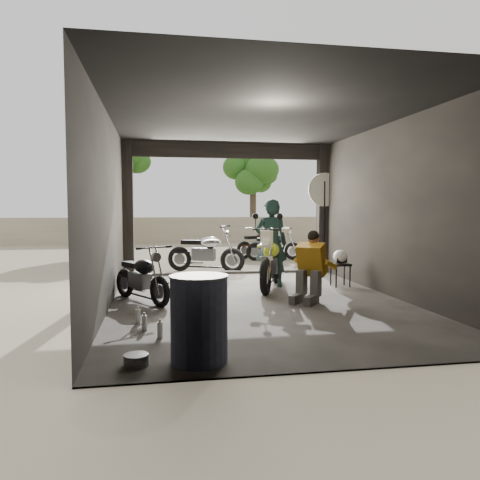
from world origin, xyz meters
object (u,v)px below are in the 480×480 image
object	(u,v)px
outside_bike_b	(260,241)
stool	(340,267)
helmet	(340,257)
main_bike	(272,258)
outside_bike_a	(206,249)
left_bike	(141,274)
sign_post	(324,205)
outside_bike_c	(274,244)
oil_drum	(199,320)
rider	(271,244)
mechanic	(309,268)

from	to	relation	value
outside_bike_b	stool	xyz separation A→B (m)	(0.41, -5.81, -0.12)
stool	helmet	world-z (taller)	helmet
main_bike	outside_bike_a	size ratio (longest dim) A/B	1.07
left_bike	outside_bike_a	size ratio (longest dim) A/B	0.84
outside_bike_a	helmet	bearing A→B (deg)	-113.47
outside_bike_a	sign_post	xyz separation A→B (m)	(2.89, -0.72, 1.10)
outside_bike_c	stool	xyz separation A→B (m)	(0.12, -5.08, -0.10)
outside_bike_c	helmet	size ratio (longest dim) A/B	4.92
sign_post	outside_bike_b	bearing A→B (deg)	87.42
left_bike	outside_bike_b	distance (m)	7.56
helmet	oil_drum	xyz separation A→B (m)	(-3.30, -4.25, -0.17)
left_bike	sign_post	distance (m)	5.39
left_bike	outside_bike_c	world-z (taller)	outside_bike_c
left_bike	outside_bike_b	world-z (taller)	outside_bike_b
outside_bike_c	helmet	bearing A→B (deg)	-178.88
rider	stool	world-z (taller)	rider
outside_bike_b	mechanic	size ratio (longest dim) A/B	1.32
stool	left_bike	bearing A→B (deg)	-168.05
left_bike	rider	world-z (taller)	rider
outside_bike_a	stool	xyz separation A→B (m)	(2.51, -2.76, -0.18)
rider	helmet	world-z (taller)	rider
main_bike	left_bike	size ratio (longest dim) A/B	1.28
main_bike	left_bike	distance (m)	2.72
outside_bike_c	stool	distance (m)	5.08
main_bike	outside_bike_c	size ratio (longest dim) A/B	1.24
outside_bike_b	sign_post	world-z (taller)	sign_post
outside_bike_a	stool	distance (m)	3.73
left_bike	outside_bike_b	xyz separation A→B (m)	(3.59, 6.66, 0.04)
rider	outside_bike_b	bearing A→B (deg)	-90.61
mechanic	rider	bearing A→B (deg)	139.94
stool	oil_drum	world-z (taller)	oil_drum
outside_bike_c	mechanic	distance (m)	6.55
rider	sign_post	distance (m)	2.67
mechanic	sign_post	size ratio (longest dim) A/B	0.48
rider	stool	xyz separation A→B (m)	(1.42, -0.24, -0.49)
outside_bike_b	helmet	bearing A→B (deg)	158.57
oil_drum	stool	bearing A→B (deg)	52.01
rider	mechanic	distance (m)	1.68
oil_drum	main_bike	bearing A→B (deg)	66.69
left_bike	oil_drum	distance (m)	3.45
outside_bike_b	outside_bike_a	bearing A→B (deg)	119.98
sign_post	left_bike	bearing A→B (deg)	-161.16
outside_bike_a	outside_bike_c	distance (m)	3.33
main_bike	sign_post	distance (m)	2.89
outside_bike_a	outside_bike_b	world-z (taller)	outside_bike_a
left_bike	rider	size ratio (longest dim) A/B	0.82
left_bike	sign_post	bearing A→B (deg)	1.53
stool	main_bike	bearing A→B (deg)	177.03
rider	sign_post	world-z (taller)	sign_post
stool	helmet	xyz separation A→B (m)	(0.01, 0.03, 0.22)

